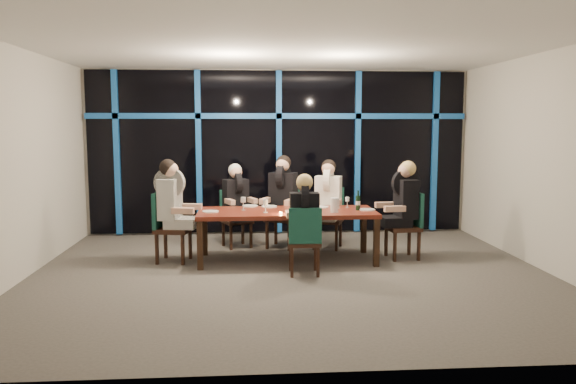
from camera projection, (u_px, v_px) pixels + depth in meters
name	position (u px, v px, depth m)	size (l,w,h in m)	color
room	(291.00, 123.00, 7.30)	(7.04, 7.00, 3.02)	#5C5751
window_wall	(279.00, 150.00, 10.26)	(6.86, 0.43, 2.94)	black
dining_table	(287.00, 215.00, 8.25)	(2.60, 1.00, 0.75)	maroon
chair_far_left	(235.00, 215.00, 9.27)	(0.57, 0.57, 0.94)	black
chair_far_mid	(284.00, 212.00, 9.24)	(0.63, 0.63, 1.03)	black
chair_far_right	(329.00, 214.00, 9.19)	(0.58, 0.58, 0.99)	black
chair_end_left	(167.00, 223.00, 8.21)	(0.56, 0.56, 1.03)	black
chair_end_right	(408.00, 221.00, 8.42)	(0.51, 0.51, 1.00)	black
chair_near_mid	(305.00, 237.00, 7.44)	(0.44, 0.44, 0.93)	black
diner_far_left	(236.00, 193.00, 9.15)	(0.58, 0.64, 0.91)	black
diner_far_mid	(282.00, 188.00, 9.11)	(0.65, 0.71, 1.00)	black
diner_far_right	(328.00, 191.00, 9.06)	(0.60, 0.67, 0.96)	white
diner_end_left	(172.00, 195.00, 8.15)	(0.68, 0.56, 1.00)	black
diner_end_right	(404.00, 195.00, 8.36)	(0.65, 0.53, 0.98)	black
diner_near_mid	(304.00, 209.00, 7.48)	(0.47, 0.58, 0.90)	black
plate_far_left	(250.00, 206.00, 8.67)	(0.24, 0.24, 0.01)	white
plate_far_mid	(269.00, 206.00, 8.62)	(0.24, 0.24, 0.01)	white
plate_far_right	(320.00, 207.00, 8.54)	(0.24, 0.24, 0.01)	white
plate_end_left	(211.00, 211.00, 8.12)	(0.24, 0.24, 0.01)	white
plate_end_right	(367.00, 210.00, 8.29)	(0.24, 0.24, 0.01)	white
plate_near_mid	(301.00, 212.00, 8.05)	(0.24, 0.24, 0.01)	white
wine_bottle	(358.00, 203.00, 8.27)	(0.07, 0.07, 0.29)	black
water_pitcher	(334.00, 205.00, 8.07)	(0.13, 0.12, 0.21)	white
tea_light	(281.00, 213.00, 7.92)	(0.04, 0.04, 0.03)	#FFAA4C
wine_glass_a	(265.00, 203.00, 8.05)	(0.07, 0.07, 0.19)	silver
wine_glass_b	(295.00, 202.00, 8.30)	(0.06, 0.06, 0.17)	silver
wine_glass_c	(318.00, 202.00, 8.13)	(0.08, 0.08, 0.20)	white
wine_glass_d	(243.00, 201.00, 8.27)	(0.07, 0.07, 0.19)	white
wine_glass_e	(347.00, 200.00, 8.53)	(0.06, 0.06, 0.16)	white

